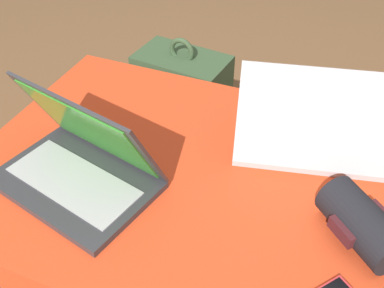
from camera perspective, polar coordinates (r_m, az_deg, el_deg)
ground_plane at (r=1.37m, az=0.09°, el=-16.97°), size 14.00×14.00×0.00m
ottoman at (r=1.18m, az=0.10°, el=-11.19°), size 1.02×0.73×0.44m
laptop_near at (r=1.00m, az=-14.01°, el=-2.48°), size 0.38×0.30×0.22m
laptop_far at (r=1.09m, az=14.61°, el=1.39°), size 0.38×0.30×0.23m
backpack at (r=1.58m, az=-0.98°, el=4.08°), size 0.31×0.25×0.50m
wrist_brace at (r=0.92m, az=20.78°, el=-9.40°), size 0.19×0.19×0.09m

